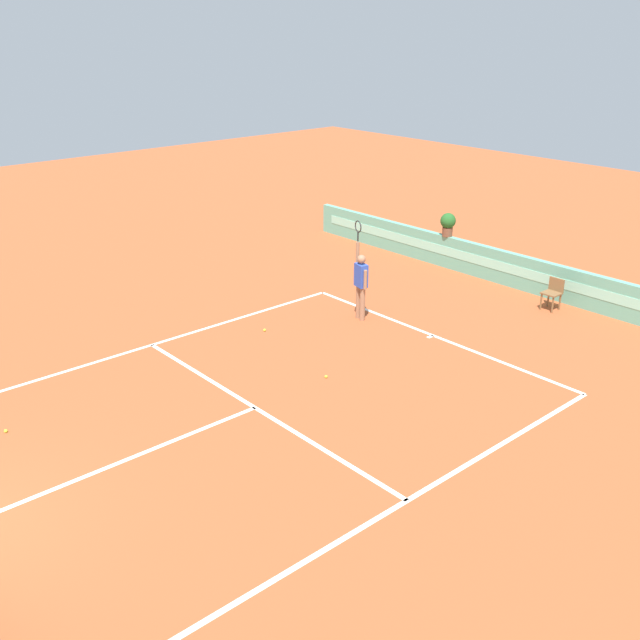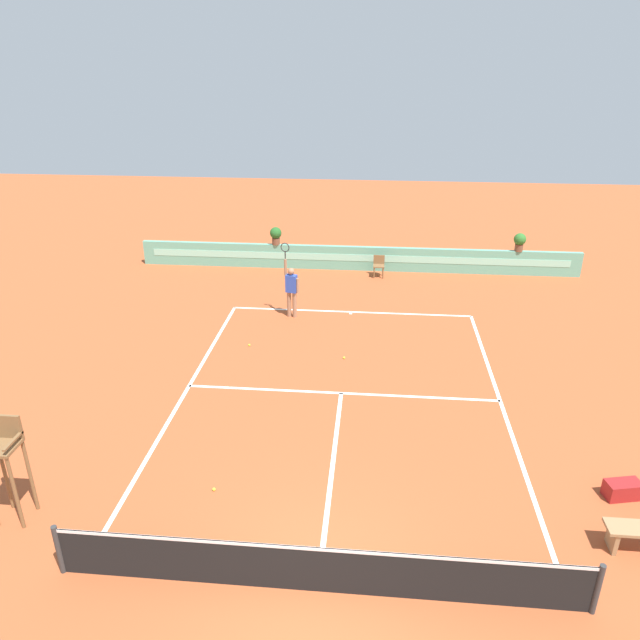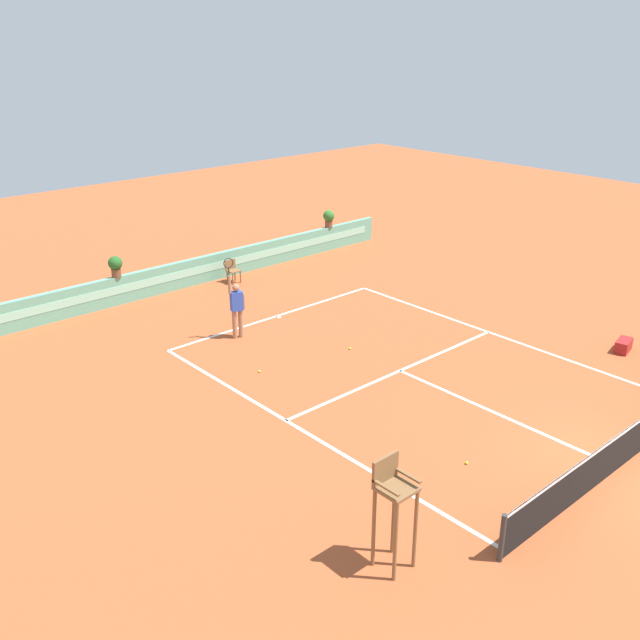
% 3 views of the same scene
% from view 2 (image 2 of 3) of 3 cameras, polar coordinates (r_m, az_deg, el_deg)
% --- Properties ---
extents(ground_plane, '(60.00, 60.00, 0.00)m').
position_cam_2_polar(ground_plane, '(15.56, 1.94, -7.74)').
color(ground_plane, '#A84C28').
extents(court_lines, '(8.32, 11.94, 0.01)m').
position_cam_2_polar(court_lines, '(16.18, 2.10, -6.39)').
color(court_lines, white).
rests_on(court_lines, ground).
extents(net, '(8.92, 0.10, 1.00)m').
position_cam_2_polar(net, '(10.55, -0.23, -22.55)').
color(net, '#333333').
rests_on(net, ground).
extents(back_wall_barrier, '(18.00, 0.21, 1.00)m').
position_cam_2_polar(back_wall_barrier, '(24.84, 3.47, 5.90)').
color(back_wall_barrier, '#60A88E').
rests_on(back_wall_barrier, ground).
extents(umpire_chair, '(0.60, 0.60, 2.14)m').
position_cam_2_polar(umpire_chair, '(12.76, -27.74, -11.54)').
color(umpire_chair, brown).
rests_on(umpire_chair, ground).
extents(ball_kid_chair, '(0.44, 0.44, 0.85)m').
position_cam_2_polar(ball_kid_chair, '(24.15, 5.62, 5.23)').
color(ball_kid_chair, brown).
rests_on(ball_kid_chair, ground).
extents(gear_bag, '(0.76, 0.50, 0.36)m').
position_cam_2_polar(gear_bag, '(13.88, 26.86, -14.22)').
color(gear_bag, maroon).
rests_on(gear_bag, ground).
extents(tennis_player, '(0.60, 0.30, 2.58)m').
position_cam_2_polar(tennis_player, '(20.04, -2.75, 3.09)').
color(tennis_player, '#9E7051').
rests_on(tennis_player, ground).
extents(tennis_ball_near_baseline, '(0.07, 0.07, 0.07)m').
position_cam_2_polar(tennis_ball_near_baseline, '(12.90, -10.07, -15.60)').
color(tennis_ball_near_baseline, '#CCE033').
rests_on(tennis_ball_near_baseline, ground).
extents(tennis_ball_mid_court, '(0.07, 0.07, 0.07)m').
position_cam_2_polar(tennis_ball_mid_court, '(17.60, 2.31, -3.62)').
color(tennis_ball_mid_court, '#CCE033').
rests_on(tennis_ball_mid_court, ground).
extents(tennis_ball_by_sideline, '(0.07, 0.07, 0.07)m').
position_cam_2_polar(tennis_ball_by_sideline, '(18.47, -6.75, -2.38)').
color(tennis_ball_by_sideline, '#CCE033').
rests_on(tennis_ball_by_sideline, ground).
extents(potted_plant_left, '(0.48, 0.48, 0.72)m').
position_cam_2_polar(potted_plant_left, '(24.90, -4.24, 8.11)').
color(potted_plant_left, brown).
rests_on(potted_plant_left, back_wall_barrier).
extents(potted_plant_far_right, '(0.48, 0.48, 0.72)m').
position_cam_2_polar(potted_plant_far_right, '(25.23, 18.49, 7.15)').
color(potted_plant_far_right, brown).
rests_on(potted_plant_far_right, back_wall_barrier).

